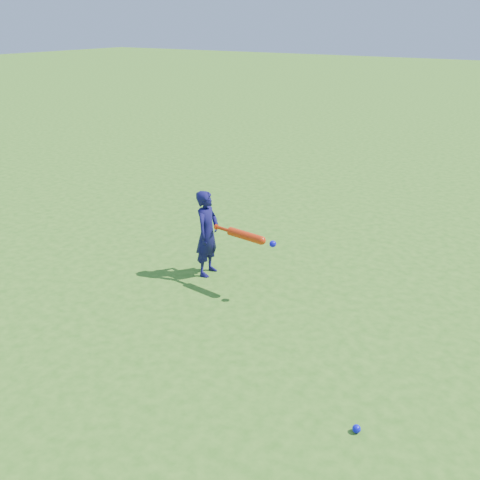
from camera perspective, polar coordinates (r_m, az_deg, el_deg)
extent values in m
plane|color=#36761C|center=(6.33, -4.39, -4.64)|extent=(80.00, 80.00, 0.00)
imported|color=#14104F|center=(6.36, -3.50, 0.71)|extent=(0.30, 0.41, 1.05)
sphere|color=#0D10E8|center=(4.36, 12.32, -19.07)|extent=(0.07, 0.07, 0.07)
cylinder|color=red|center=(6.15, -2.55, 1.41)|extent=(0.02, 0.07, 0.06)
cylinder|color=red|center=(6.09, -1.79, 1.18)|extent=(0.22, 0.06, 0.04)
cylinder|color=red|center=(5.90, 0.57, 0.47)|extent=(0.46, 0.15, 0.10)
sphere|color=red|center=(5.77, 2.31, -0.06)|extent=(0.10, 0.10, 0.10)
sphere|color=#130DE2|center=(5.69, 3.51, -0.42)|extent=(0.07, 0.07, 0.07)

